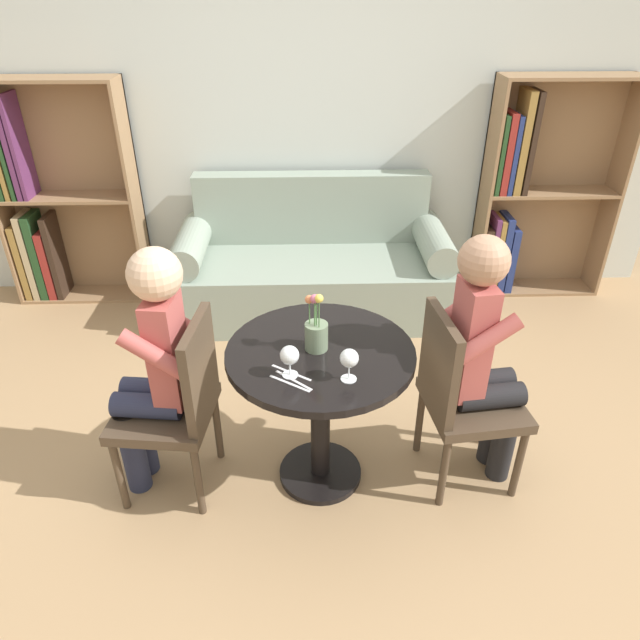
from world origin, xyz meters
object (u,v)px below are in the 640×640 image
(bookshelf_left, at_px, (50,203))
(wine_glass_right, at_px, (349,359))
(chair_right, at_px, (460,393))
(bookshelf_right, at_px, (528,196))
(wine_glass_left, at_px, (290,356))
(person_right, at_px, (484,358))
(couch, at_px, (313,269))
(chair_left, at_px, (178,401))
(flower_vase, at_px, (316,330))
(person_left, at_px, (154,367))

(bookshelf_left, relative_size, wine_glass_right, 11.20)
(bookshelf_left, distance_m, chair_right, 3.16)
(bookshelf_right, height_order, wine_glass_left, bookshelf_right)
(person_right, bearing_deg, couch, 16.50)
(couch, height_order, bookshelf_right, bookshelf_right)
(couch, height_order, chair_right, couch)
(chair_left, bearing_deg, flower_vase, 99.97)
(wine_glass_left, bearing_deg, bookshelf_right, 51.25)
(bookshelf_left, distance_m, wine_glass_right, 2.91)
(person_left, distance_m, flower_vase, 0.72)
(person_left, bearing_deg, bookshelf_left, -142.94)
(chair_left, height_order, wine_glass_left, chair_left)
(person_right, bearing_deg, chair_right, 94.68)
(person_right, bearing_deg, bookshelf_right, -30.73)
(person_left, xyz_separation_m, wine_glass_right, (0.82, -0.20, 0.16))
(bookshelf_right, height_order, chair_left, bookshelf_right)
(person_left, xyz_separation_m, flower_vase, (0.70, 0.02, 0.16))
(person_left, relative_size, person_right, 0.98)
(person_left, bearing_deg, bookshelf_right, 137.06)
(person_right, bearing_deg, person_left, 83.76)
(couch, relative_size, flower_vase, 6.86)
(flower_vase, bearing_deg, chair_right, -1.74)
(chair_left, xyz_separation_m, wine_glass_left, (0.50, -0.15, 0.34))
(bookshelf_left, bearing_deg, wine_glass_left, -50.69)
(person_right, height_order, flower_vase, person_right)
(bookshelf_left, relative_size, chair_right, 1.74)
(chair_right, relative_size, wine_glass_left, 6.64)
(couch, xyz_separation_m, bookshelf_left, (-1.85, 0.27, 0.42))
(couch, xyz_separation_m, wine_glass_left, (-0.13, -1.84, 0.52))
(bookshelf_left, distance_m, wine_glass_left, 2.73)
(bookshelf_right, distance_m, flower_vase, 2.50)
(chair_right, distance_m, wine_glass_left, 0.84)
(couch, distance_m, person_left, 1.86)
(wine_glass_left, bearing_deg, bookshelf_left, 129.31)
(chair_left, xyz_separation_m, person_right, (1.35, 0.03, 0.18))
(chair_left, relative_size, person_left, 0.73)
(bookshelf_right, height_order, wine_glass_right, bookshelf_right)
(person_right, height_order, wine_glass_left, person_right)
(bookshelf_left, height_order, person_right, bookshelf_left)
(wine_glass_left, xyz_separation_m, flower_vase, (0.11, 0.19, 0.00))
(bookshelf_left, xyz_separation_m, person_left, (1.14, -1.94, -0.06))
(bookshelf_right, height_order, flower_vase, bookshelf_right)
(couch, xyz_separation_m, flower_vase, (-0.02, -1.65, 0.52))
(couch, relative_size, bookshelf_left, 1.21)
(person_left, bearing_deg, person_right, 97.32)
(bookshelf_left, height_order, wine_glass_right, bookshelf_left)
(chair_right, height_order, wine_glass_right, chair_right)
(bookshelf_left, bearing_deg, couch, -8.25)
(chair_right, height_order, flower_vase, flower_vase)
(chair_right, distance_m, person_right, 0.20)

